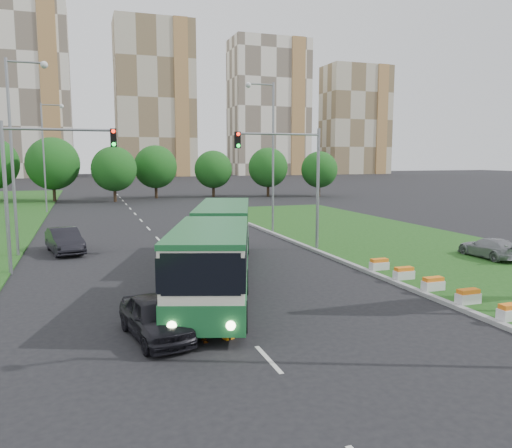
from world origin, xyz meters
name	(u,v)px	position (x,y,z in m)	size (l,w,h in m)	color
ground	(285,298)	(0.00, 0.00, 0.00)	(360.00, 360.00, 0.00)	black
grass_median	(419,248)	(13.00, 8.00, 0.07)	(14.00, 60.00, 0.15)	#174714
median_kerb	(326,254)	(6.05, 8.00, 0.09)	(0.30, 60.00, 0.18)	gray
lane_markings	(155,235)	(-3.00, 20.00, 0.00)	(0.20, 100.00, 0.01)	silver
flower_planters	(450,290)	(6.70, -2.50, 0.45)	(1.10, 11.50, 0.60)	silver
traffic_mast_median	(295,170)	(4.78, 10.00, 5.35)	(5.76, 0.32, 8.00)	gray
traffic_mast_left	(38,173)	(-10.38, 9.00, 5.35)	(5.76, 0.32, 8.00)	gray
street_lamps	(175,160)	(-3.00, 10.00, 6.00)	(36.00, 60.00, 12.00)	gray
tree_line	(209,168)	(10.00, 55.00, 4.50)	(120.00, 8.00, 9.00)	#155115
apartment_tower_cwest	(21,91)	(-25.00, 150.00, 26.00)	(28.00, 15.00, 52.00)	silver
apartment_tower_ceast	(155,100)	(15.00, 150.00, 25.00)	(25.00, 15.00, 50.00)	#C1B89B
apartment_tower_east	(269,108)	(55.00, 150.00, 23.50)	(27.00, 15.00, 47.00)	silver
midrise_east	(355,121)	(90.00, 150.00, 20.00)	(24.00, 14.00, 40.00)	#C1B89B
articulated_bus	(214,245)	(-2.18, 4.02, 1.83)	(2.84, 18.20, 3.00)	silver
car_left_near	(155,317)	(-6.01, -3.02, 0.72)	(1.71, 4.24, 1.44)	black
car_left_far	(65,241)	(-9.48, 14.45, 0.80)	(1.70, 4.88, 1.61)	black
car_median	(489,248)	(14.77, 3.65, 0.76)	(1.70, 4.18, 1.21)	gray
pedestrian	(204,318)	(-4.52, -3.89, 0.80)	(0.59, 0.38, 1.61)	gray
shopping_trolley	(228,331)	(-3.69, -3.92, 0.28)	(0.33, 0.35, 0.56)	orange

